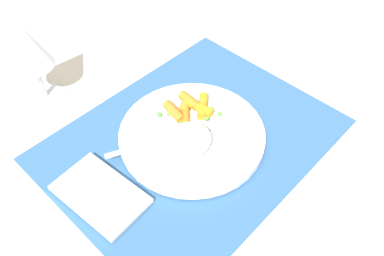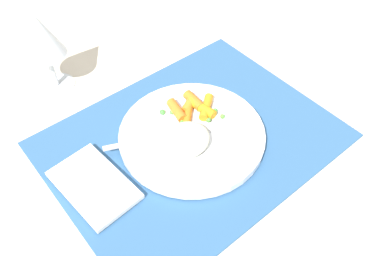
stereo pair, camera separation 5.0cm
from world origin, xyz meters
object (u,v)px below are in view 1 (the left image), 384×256
(plate, at_px, (192,135))
(fork, at_px, (177,135))
(carrot_portion, at_px, (190,108))
(napkin, at_px, (100,194))
(wine_glass, at_px, (28,49))
(rice_mound, at_px, (187,140))

(plate, height_order, fork, fork)
(plate, relative_size, carrot_portion, 2.76)
(plate, height_order, carrot_portion, carrot_portion)
(plate, distance_m, napkin, 0.18)
(carrot_portion, bearing_deg, napkin, -175.33)
(fork, relative_size, wine_glass, 1.20)
(carrot_portion, bearing_deg, rice_mound, -139.02)
(plate, xyz_separation_m, carrot_portion, (0.03, 0.04, 0.01))
(rice_mound, distance_m, fork, 0.03)
(plate, height_order, rice_mound, rice_mound)
(plate, relative_size, wine_glass, 1.57)
(carrot_portion, distance_m, fork, 0.06)
(wine_glass, bearing_deg, fork, -71.34)
(plate, xyz_separation_m, fork, (-0.02, 0.01, 0.01))
(plate, distance_m, fork, 0.03)
(carrot_portion, relative_size, wine_glass, 0.57)
(rice_mound, height_order, carrot_portion, rice_mound)
(fork, relative_size, napkin, 1.35)
(carrot_portion, height_order, napkin, carrot_portion)
(napkin, bearing_deg, rice_mound, -13.28)
(carrot_portion, distance_m, wine_glass, 0.29)
(rice_mound, relative_size, fork, 0.44)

